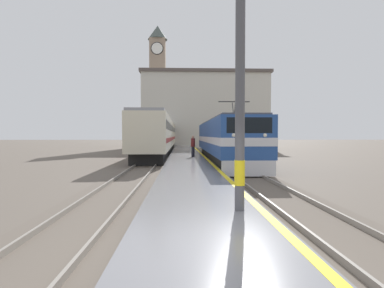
% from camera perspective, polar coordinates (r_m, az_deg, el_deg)
% --- Properties ---
extents(ground_plane, '(200.00, 200.00, 0.00)m').
position_cam_1_polar(ground_plane, '(35.02, -1.23, -1.85)').
color(ground_plane, '#60564C').
extents(platform, '(3.10, 140.00, 0.40)m').
position_cam_1_polar(platform, '(30.02, -1.08, -2.07)').
color(platform, slate).
rests_on(platform, ground).
extents(rail_track_near, '(2.84, 140.00, 0.16)m').
position_cam_1_polar(rail_track_near, '(30.22, 4.45, -2.37)').
color(rail_track_near, '#60564C').
rests_on(rail_track_near, ground).
extents(rail_track_far, '(2.83, 140.00, 0.16)m').
position_cam_1_polar(rail_track_far, '(30.13, -6.80, -2.39)').
color(rail_track_far, '#60564C').
rests_on(rail_track_far, ground).
extents(locomotive_train, '(2.92, 17.86, 4.38)m').
position_cam_1_polar(locomotive_train, '(24.02, 6.14, 0.67)').
color(locomotive_train, black).
rests_on(locomotive_train, ground).
extents(passenger_train, '(2.92, 49.04, 4.03)m').
position_cam_1_polar(passenger_train, '(44.61, -5.27, 1.70)').
color(passenger_train, black).
rests_on(passenger_train, ground).
extents(catenary_mast, '(2.34, 0.25, 8.60)m').
position_cam_1_polar(catenary_mast, '(7.63, 9.86, 20.95)').
color(catenary_mast, '#4C4C51').
rests_on(catenary_mast, platform).
extents(person_on_platform, '(0.34, 0.34, 1.75)m').
position_cam_1_polar(person_on_platform, '(24.54, 0.19, -0.30)').
color(person_on_platform, '#23232D').
rests_on(person_on_platform, platform).
extents(clock_tower, '(3.86, 3.86, 23.99)m').
position_cam_1_polar(clock_tower, '(61.55, -6.53, 11.52)').
color(clock_tower, gray).
rests_on(clock_tower, ground).
extents(station_building, '(21.89, 6.99, 12.99)m').
position_cam_1_polar(station_building, '(52.34, 2.46, 6.48)').
color(station_building, beige).
rests_on(station_building, ground).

